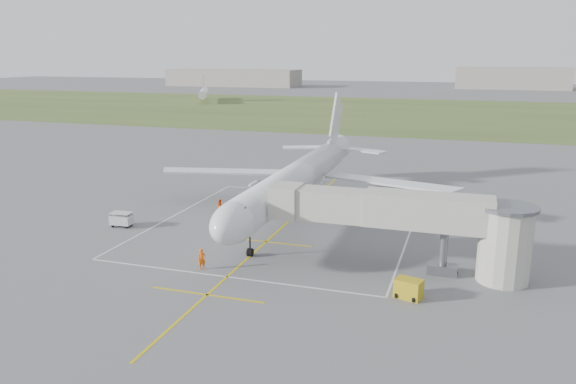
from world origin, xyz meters
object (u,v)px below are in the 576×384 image
(baggage_cart, at_px, (122,219))
(ramp_worker_wing, at_px, (220,206))
(gpu_unit, at_px, (408,289))
(airliner, at_px, (296,180))
(ramp_worker_nose, at_px, (202,259))
(jet_bridge, at_px, (419,221))

(baggage_cart, height_order, ramp_worker_wing, ramp_worker_wing)
(gpu_unit, bearing_deg, ramp_worker_wing, 160.09)
(airliner, distance_m, ramp_worker_nose, 20.26)
(airliner, relative_size, ramp_worker_wing, 26.42)
(baggage_cart, height_order, ramp_worker_nose, ramp_worker_nose)
(ramp_worker_nose, bearing_deg, gpu_unit, -35.70)
(ramp_worker_nose, relative_size, ramp_worker_wing, 1.11)
(baggage_cart, distance_m, ramp_worker_nose, 17.11)
(jet_bridge, relative_size, ramp_worker_nose, 11.96)
(ramp_worker_nose, bearing_deg, ramp_worker_wing, 75.44)
(airliner, bearing_deg, gpu_unit, -52.27)
(ramp_worker_wing, bearing_deg, ramp_worker_nose, 138.39)
(airliner, distance_m, baggage_cart, 20.82)
(jet_bridge, xyz_separation_m, gpu_unit, (-0.05, -6.00, -3.97))
(gpu_unit, distance_m, ramp_worker_wing, 30.74)
(baggage_cart, bearing_deg, airliner, 28.44)
(jet_bridge, bearing_deg, ramp_worker_nose, -163.54)
(gpu_unit, xyz_separation_m, ramp_worker_nose, (-18.58, 0.49, 0.20))
(baggage_cart, relative_size, ramp_worker_nose, 1.25)
(baggage_cart, bearing_deg, jet_bridge, -9.19)
(ramp_worker_wing, bearing_deg, airliner, -137.95)
(jet_bridge, xyz_separation_m, ramp_worker_wing, (-24.91, 12.08, -3.86))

